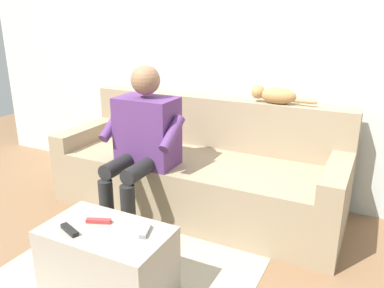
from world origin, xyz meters
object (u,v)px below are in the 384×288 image
object	(u,v)px
couch	(199,173)
coffee_table	(108,261)
person_solo_seated	(143,137)
cat_on_backrest	(274,95)
remote_gray	(145,231)
remote_red	(99,221)
remote_black	(70,230)

from	to	relation	value
couch	coffee_table	distance (m)	1.17
coffee_table	person_solo_seated	bearing A→B (deg)	-71.41
cat_on_backrest	couch	bearing A→B (deg)	30.48
remote_gray	remote_red	size ratio (longest dim) A/B	0.88
remote_black	remote_red	bearing A→B (deg)	-96.31
person_solo_seated	remote_black	size ratio (longest dim) A/B	8.15
cat_on_backrest	remote_black	xyz separation A→B (m)	(0.65, 1.56, -0.51)
remote_gray	remote_black	world-z (taller)	remote_black
coffee_table	remote_black	world-z (taller)	remote_black
remote_black	remote_gray	bearing A→B (deg)	-134.24
remote_red	remote_gray	bearing A→B (deg)	-16.50
remote_gray	remote_red	xyz separation A→B (m)	(0.29, 0.02, -0.00)
remote_red	remote_black	xyz separation A→B (m)	(0.08, 0.15, 0.00)
coffee_table	remote_red	world-z (taller)	remote_red
coffee_table	person_solo_seated	xyz separation A→B (m)	(0.26, -0.78, 0.46)
remote_gray	coffee_table	bearing A→B (deg)	89.13
remote_gray	cat_on_backrest	bearing A→B (deg)	-29.23
couch	remote_black	bearing A→B (deg)	83.11
cat_on_backrest	coffee_table	bearing A→B (deg)	71.20
coffee_table	cat_on_backrest	xyz separation A→B (m)	(-0.50, -1.46, 0.72)
cat_on_backrest	remote_black	bearing A→B (deg)	67.43
coffee_table	remote_red	bearing A→B (deg)	-27.42
remote_gray	remote_black	distance (m)	0.41
coffee_table	remote_red	distance (m)	0.23
remote_red	remote_black	bearing A→B (deg)	-138.46
person_solo_seated	remote_gray	bearing A→B (deg)	123.71
coffee_table	person_solo_seated	size ratio (longest dim) A/B	0.60
person_solo_seated	cat_on_backrest	xyz separation A→B (m)	(-0.76, -0.68, 0.26)
coffee_table	cat_on_backrest	bearing A→B (deg)	-108.80
remote_gray	couch	bearing A→B (deg)	-6.76
person_solo_seated	remote_gray	world-z (taller)	person_solo_seated
remote_gray	remote_black	size ratio (longest dim) A/B	0.85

